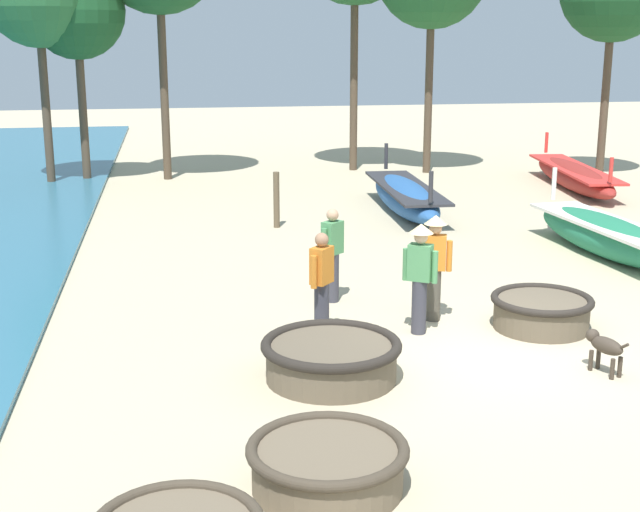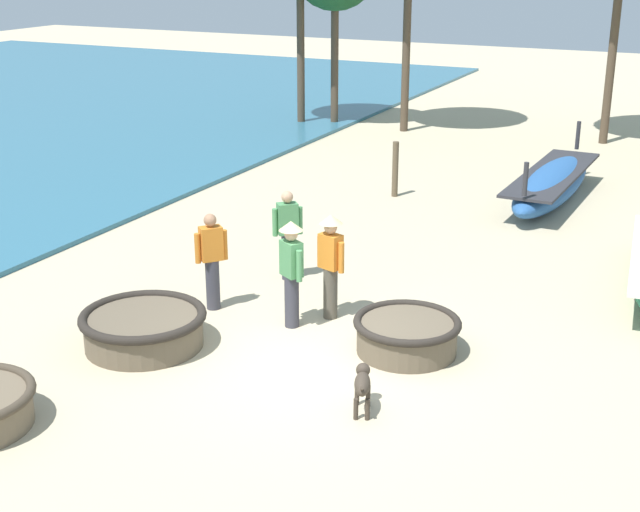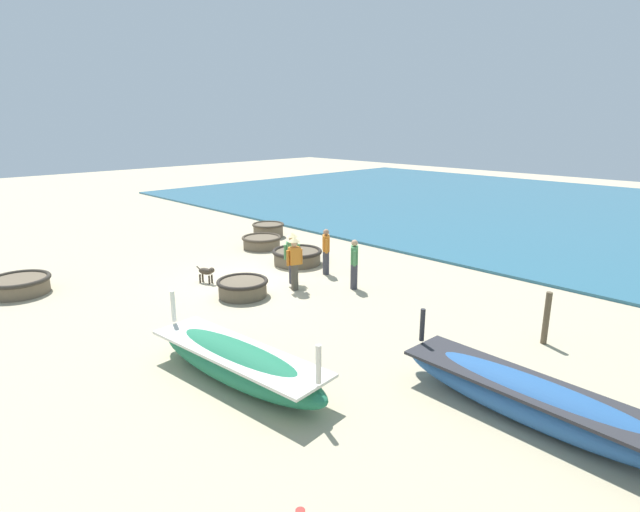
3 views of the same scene
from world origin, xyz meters
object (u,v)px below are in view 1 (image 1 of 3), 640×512
coracle_front_left (331,358)px  dog (604,346)px  long_boat_ochre_hull (605,235)px  fisherman_with_hat (332,253)px  fisherman_by_coracle (435,261)px  mooring_post_mid_beach (276,200)px  coracle_tilted (541,311)px  tree_right_mid (76,12)px  fisherman_hauling (322,282)px  fisherman_standing_left (420,271)px  long_boat_white_hull (574,176)px  coracle_upturned (327,464)px  long_boat_red_hull (405,196)px

coracle_front_left → dog: dog is taller
long_boat_ochre_hull → dog: 6.59m
fisherman_with_hat → fisherman_by_coracle: fisherman_by_coracle is taller
long_boat_ochre_hull → mooring_post_mid_beach: size_ratio=3.69×
coracle_front_left → fisherman_with_hat: 3.42m
coracle_tilted → tree_right_mid: size_ratio=0.25×
coracle_front_left → tree_right_mid: (-4.49, 16.18, 4.55)m
fisherman_hauling → tree_right_mid: bearing=107.7°
coracle_front_left → mooring_post_mid_beach: (0.33, 9.09, 0.34)m
dog → fisherman_standing_left: bearing=135.9°
long_boat_white_hull → dog: (-5.59, -13.09, 0.00)m
coracle_front_left → long_boat_white_hull: bearing=54.2°
long_boat_white_hull → coracle_upturned: bearing=-122.0°
coracle_upturned → tree_right_mid: tree_right_mid is taller
coracle_front_left → mooring_post_mid_beach: size_ratio=1.43×
coracle_tilted → coracle_upturned: bearing=-133.3°
long_boat_white_hull → fisherman_with_hat: 12.73m
coracle_front_left → coracle_tilted: (3.48, 1.46, -0.01)m
coracle_upturned → coracle_tilted: (4.00, 4.24, 0.01)m
dog → mooring_post_mid_beach: 9.99m
long_boat_white_hull → tree_right_mid: 14.78m
fisherman_hauling → tree_right_mid: tree_right_mid is taller
coracle_upturned → long_boat_ochre_hull: bearing=49.7°
long_boat_red_hull → dog: long_boat_red_hull is taller
fisherman_hauling → tree_right_mid: 15.79m
fisherman_with_hat → fisherman_standing_left: 2.03m
tree_right_mid → dog: bearing=-64.0°
dog → tree_right_mid: tree_right_mid is taller
tree_right_mid → fisherman_hauling: bearing=-72.3°
long_boat_ochre_hull → fisherman_with_hat: size_ratio=2.99×
coracle_front_left → long_boat_red_hull: (3.64, 10.25, 0.11)m
long_boat_red_hull → tree_right_mid: (-8.13, 5.93, 4.44)m
coracle_tilted → fisherman_hauling: (-3.33, 0.17, 0.56)m
coracle_front_left → long_boat_ochre_hull: size_ratio=0.39×
coracle_upturned → fisherman_standing_left: fisherman_standing_left is taller
long_boat_ochre_hull → dog: bearing=-116.6°
coracle_front_left → fisherman_hauling: 1.73m
long_boat_ochre_hull → tree_right_mid: 15.95m
fisherman_with_hat → fisherman_hauling: bearing=-105.1°
fisherman_hauling → dog: fisherman_hauling is taller
long_boat_ochre_hull → dog: (-2.95, -5.89, -0.04)m
coracle_upturned → long_boat_white_hull: size_ratio=0.27×
long_boat_white_hull → fisherman_standing_left: 13.51m
long_boat_ochre_hull → mooring_post_mid_beach: bearing=150.1°
long_boat_ochre_hull → fisherman_by_coracle: size_ratio=2.81×
long_boat_ochre_hull → fisherman_with_hat: fisherman_with_hat is taller
long_boat_white_hull → fisherman_standing_left: bearing=-124.1°
long_boat_ochre_hull → fisherman_by_coracle: 5.71m
long_boat_ochre_hull → coracle_front_left: bearing=-139.7°
coracle_upturned → long_boat_red_hull: long_boat_red_hull is taller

